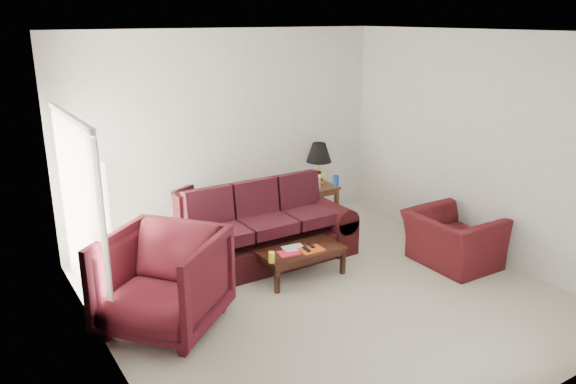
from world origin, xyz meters
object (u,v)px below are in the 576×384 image
Objects in this scene: sofa at (264,226)px; coffee_table at (301,263)px; armchair_left at (163,281)px; end_table at (317,203)px; armchair_right at (453,239)px; floor_lamp at (102,216)px.

coffee_table is at bearing -71.72° from sofa.
coffee_table is (1.89, 0.24, -0.34)m from armchair_left.
end_table is (1.53, 0.93, -0.21)m from sofa.
armchair_left is at bearing -150.76° from end_table.
end_table is at bearing 13.75° from armchair_right.
sofa is at bearing -28.06° from floor_lamp.
end_table reaches higher than coffee_table.
armchair_right is (0.53, -2.34, 0.06)m from end_table.
end_table is at bearing 32.29° from coffee_table.
sofa is 2.10× the size of armchair_left.
end_table is at bearing 35.50° from sofa.
end_table is 0.54× the size of armchair_right.
floor_lamp is at bearing 123.79° from coffee_table.
floor_lamp is 1.30× the size of armchair_right.
floor_lamp is at bearing 156.25° from sofa.
floor_lamp is at bearing 143.59° from armchair_left.
coffee_table is at bearing -130.80° from end_table.
end_table is at bearing -0.85° from floor_lamp.
armchair_left is at bearing 83.26° from armchair_right.
armchair_right is at bearing -30.24° from sofa.
sofa is 0.74m from coffee_table.
armchair_left is (-3.25, -1.82, 0.24)m from end_table.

